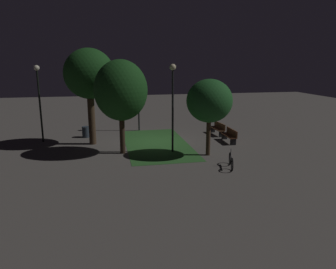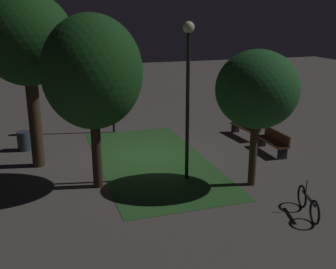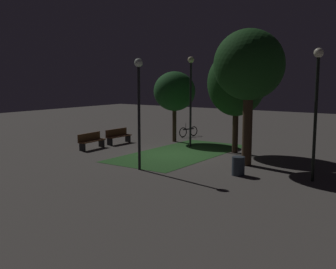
{
  "view_description": "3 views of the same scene",
  "coord_description": "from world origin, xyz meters",
  "px_view_note": "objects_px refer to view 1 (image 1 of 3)",
  "views": [
    {
      "loc": [
        -20.31,
        3.36,
        5.26
      ],
      "look_at": [
        -1.15,
        -0.54,
        0.72
      ],
      "focal_mm": 33.8,
      "sensor_mm": 36.0,
      "label": 1
    },
    {
      "loc": [
        -14.55,
        3.97,
        5.35
      ],
      "look_at": [
        -0.48,
        -0.54,
        0.94
      ],
      "focal_mm": 43.7,
      "sensor_mm": 36.0,
      "label": 2
    },
    {
      "loc": [
        17.11,
        11.57,
        3.92
      ],
      "look_at": [
        0.08,
        -0.23,
        1.04
      ],
      "focal_mm": 43.49,
      "sensor_mm": 36.0,
      "label": 3
    }
  ],
  "objects_px": {
    "lamp_post_path_center": "(138,89)",
    "trash_bin": "(86,132)",
    "lamp_post_plaza_west": "(39,91)",
    "bench_path_side": "(230,135)",
    "tree_left_canopy": "(89,75)",
    "bicycle": "(231,161)",
    "lamp_post_plaza_east": "(173,94)",
    "tree_right_canopy": "(121,91)",
    "bench_back_row": "(218,128)",
    "tree_back_right": "(209,101)"
  },
  "relations": [
    {
      "from": "lamp_post_path_center",
      "to": "lamp_post_plaza_west",
      "type": "height_order",
      "value": "lamp_post_plaza_west"
    },
    {
      "from": "tree_right_canopy",
      "to": "tree_back_right",
      "type": "bearing_deg",
      "value": -105.9
    },
    {
      "from": "lamp_post_path_center",
      "to": "trash_bin",
      "type": "bearing_deg",
      "value": 110.65
    },
    {
      "from": "lamp_post_plaza_east",
      "to": "bicycle",
      "type": "xyz_separation_m",
      "value": [
        -3.45,
        -2.27,
        -3.08
      ]
    },
    {
      "from": "tree_right_canopy",
      "to": "trash_bin",
      "type": "distance_m",
      "value": 6.05
    },
    {
      "from": "tree_back_right",
      "to": "trash_bin",
      "type": "xyz_separation_m",
      "value": [
        5.89,
        7.07,
        -2.72
      ]
    },
    {
      "from": "lamp_post_plaza_west",
      "to": "trash_bin",
      "type": "distance_m",
      "value": 4.13
    },
    {
      "from": "bench_back_row",
      "to": "bicycle",
      "type": "distance_m",
      "value": 7.43
    },
    {
      "from": "bench_path_side",
      "to": "bicycle",
      "type": "height_order",
      "value": "bicycle"
    },
    {
      "from": "lamp_post_path_center",
      "to": "lamp_post_plaza_west",
      "type": "relative_size",
      "value": 0.94
    },
    {
      "from": "bicycle",
      "to": "lamp_post_plaza_east",
      "type": "bearing_deg",
      "value": 33.37
    },
    {
      "from": "bench_back_row",
      "to": "lamp_post_plaza_west",
      "type": "distance_m",
      "value": 12.55
    },
    {
      "from": "bench_path_side",
      "to": "tree_left_canopy",
      "type": "height_order",
      "value": "tree_left_canopy"
    },
    {
      "from": "tree_right_canopy",
      "to": "trash_bin",
      "type": "bearing_deg",
      "value": 26.95
    },
    {
      "from": "tree_left_canopy",
      "to": "bicycle",
      "type": "bearing_deg",
      "value": -131.77
    },
    {
      "from": "bench_path_side",
      "to": "trash_bin",
      "type": "height_order",
      "value": "bench_path_side"
    },
    {
      "from": "tree_left_canopy",
      "to": "lamp_post_plaza_west",
      "type": "distance_m",
      "value": 3.68
    },
    {
      "from": "bicycle",
      "to": "lamp_post_path_center",
      "type": "bearing_deg",
      "value": 20.13
    },
    {
      "from": "lamp_post_plaza_east",
      "to": "tree_right_canopy",
      "type": "bearing_deg",
      "value": 84.92
    },
    {
      "from": "tree_back_right",
      "to": "lamp_post_path_center",
      "type": "height_order",
      "value": "lamp_post_path_center"
    },
    {
      "from": "bicycle",
      "to": "tree_back_right",
      "type": "bearing_deg",
      "value": 10.43
    },
    {
      "from": "lamp_post_plaza_east",
      "to": "bench_back_row",
      "type": "bearing_deg",
      "value": -48.57
    },
    {
      "from": "bench_path_side",
      "to": "tree_back_right",
      "type": "xyz_separation_m",
      "value": [
        -2.57,
        2.38,
        2.62
      ]
    },
    {
      "from": "bench_path_side",
      "to": "tree_back_right",
      "type": "bearing_deg",
      "value": 137.22
    },
    {
      "from": "tree_back_right",
      "to": "bicycle",
      "type": "bearing_deg",
      "value": -169.57
    },
    {
      "from": "tree_right_canopy",
      "to": "bicycle",
      "type": "xyz_separation_m",
      "value": [
        -3.71,
        -5.2,
        -3.3
      ]
    },
    {
      "from": "bench_back_row",
      "to": "trash_bin",
      "type": "height_order",
      "value": "bench_back_row"
    },
    {
      "from": "tree_left_canopy",
      "to": "tree_right_canopy",
      "type": "bearing_deg",
      "value": -144.84
    },
    {
      "from": "bench_back_row",
      "to": "tree_right_canopy",
      "type": "xyz_separation_m",
      "value": [
        -3.46,
        7.14,
        3.17
      ]
    },
    {
      "from": "tree_back_right",
      "to": "trash_bin",
      "type": "height_order",
      "value": "tree_back_right"
    },
    {
      "from": "bench_back_row",
      "to": "trash_bin",
      "type": "distance_m",
      "value": 9.51
    },
    {
      "from": "lamp_post_plaza_east",
      "to": "trash_bin",
      "type": "bearing_deg",
      "value": 47.49
    },
    {
      "from": "bench_back_row",
      "to": "tree_left_canopy",
      "type": "height_order",
      "value": "tree_left_canopy"
    },
    {
      "from": "bench_path_side",
      "to": "lamp_post_plaza_west",
      "type": "relative_size",
      "value": 0.36
    },
    {
      "from": "bench_back_row",
      "to": "trash_bin",
      "type": "relative_size",
      "value": 2.38
    },
    {
      "from": "bench_path_side",
      "to": "tree_left_canopy",
      "type": "distance_m",
      "value": 9.85
    },
    {
      "from": "bench_path_side",
      "to": "bench_back_row",
      "type": "distance_m",
      "value": 2.25
    },
    {
      "from": "bench_back_row",
      "to": "bicycle",
      "type": "bearing_deg",
      "value": 164.83
    },
    {
      "from": "lamp_post_plaza_east",
      "to": "lamp_post_plaza_west",
      "type": "bearing_deg",
      "value": 63.12
    },
    {
      "from": "bench_back_row",
      "to": "bicycle",
      "type": "xyz_separation_m",
      "value": [
        -7.17,
        1.94,
        -0.14
      ]
    },
    {
      "from": "bench_path_side",
      "to": "tree_right_canopy",
      "type": "distance_m",
      "value": 7.9
    },
    {
      "from": "lamp_post_path_center",
      "to": "trash_bin",
      "type": "distance_m",
      "value": 5.06
    },
    {
      "from": "bench_back_row",
      "to": "tree_left_canopy",
      "type": "bearing_deg",
      "value": 95.98
    },
    {
      "from": "bench_back_row",
      "to": "tree_back_right",
      "type": "bearing_deg",
      "value": 153.74
    },
    {
      "from": "tree_left_canopy",
      "to": "lamp_post_path_center",
      "type": "height_order",
      "value": "tree_left_canopy"
    },
    {
      "from": "tree_right_canopy",
      "to": "lamp_post_path_center",
      "type": "distance_m",
      "value": 6.25
    },
    {
      "from": "tree_right_canopy",
      "to": "lamp_post_path_center",
      "type": "relative_size",
      "value": 1.14
    },
    {
      "from": "tree_right_canopy",
      "to": "bench_path_side",
      "type": "bearing_deg",
      "value": -80.38
    },
    {
      "from": "bench_path_side",
      "to": "lamp_post_plaza_east",
      "type": "relative_size",
      "value": 0.35
    },
    {
      "from": "bench_back_row",
      "to": "lamp_post_plaza_west",
      "type": "bearing_deg",
      "value": 88.45
    }
  ]
}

